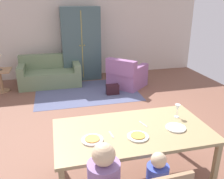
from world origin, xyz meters
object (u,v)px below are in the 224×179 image
at_px(couch, 50,74).
at_px(wine_glass, 177,108).
at_px(plate_near_child, 138,137).
at_px(armoire, 81,44).
at_px(armchair, 126,76).
at_px(side_table, 0,78).
at_px(dining_table, 133,134).
at_px(plate_near_man, 92,140).
at_px(handbag, 112,89).
at_px(plate_near_woman, 176,128).

bearing_deg(couch, wine_glass, -67.30).
distance_m(plate_near_child, armoire, 4.81).
distance_m(armchair, side_table, 3.31).
bearing_deg(dining_table, wine_glass, 14.62).
height_order(wine_glass, armchair, wine_glass).
xyz_separation_m(dining_table, wine_glass, (0.69, 0.18, 0.20)).
height_order(plate_near_man, armchair, armchair).
bearing_deg(armchair, plate_near_man, -113.03).
relative_size(plate_near_child, side_table, 0.43).
distance_m(armoire, handbag, 1.90).
relative_size(plate_near_child, wine_glass, 1.34).
relative_size(dining_table, side_table, 3.31).
distance_m(plate_near_man, handbag, 3.41).
bearing_deg(plate_near_woman, couch, 109.47).
bearing_deg(handbag, side_table, 161.98).
distance_m(plate_near_woman, armchair, 3.69).
bearing_deg(armoire, wine_glass, -80.49).
distance_m(dining_table, armoire, 4.64).
height_order(plate_near_woman, armoire, armoire).
xyz_separation_m(plate_near_child, side_table, (-2.25, 4.15, -0.39)).
bearing_deg(wine_glass, armchair, 84.31).
relative_size(wine_glass, armchair, 0.15).
height_order(couch, handbag, couch).
bearing_deg(armoire, side_table, -163.32).
height_order(plate_near_child, side_table, plate_near_child).
relative_size(couch, side_table, 2.85).
bearing_deg(wine_glass, handbag, 93.50).
bearing_deg(side_table, plate_near_man, -67.10).
relative_size(plate_near_woman, armoire, 0.12).
distance_m(wine_glass, armchair, 3.41).
xyz_separation_m(plate_near_woman, armchair, (0.50, 3.63, -0.45)).
bearing_deg(side_table, armchair, -7.59).
distance_m(plate_near_woman, armoire, 4.77).
relative_size(plate_near_man, handbag, 0.78).
height_order(side_table, handbag, side_table).
distance_m(wine_glass, handbag, 2.99).
height_order(wine_glass, side_table, wine_glass).
xyz_separation_m(plate_near_child, armchair, (1.02, 3.71, -0.45)).
bearing_deg(dining_table, plate_near_woman, -10.74).
bearing_deg(plate_near_child, plate_near_man, 173.51).
distance_m(plate_near_man, couch, 4.39).
distance_m(couch, armchair, 2.14).
distance_m(dining_table, couch, 4.36).
distance_m(plate_near_woman, couch, 4.61).
relative_size(plate_near_woman, couch, 0.15).
bearing_deg(plate_near_child, side_table, 118.52).
relative_size(plate_near_child, handbag, 0.78).
xyz_separation_m(couch, side_table, (-1.25, -0.26, 0.07)).
relative_size(plate_near_man, wine_glass, 1.34).
bearing_deg(side_table, plate_near_child, -61.48).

